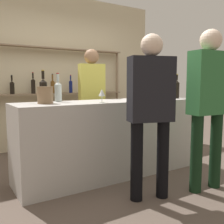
{
  "coord_description": "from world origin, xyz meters",
  "views": [
    {
      "loc": [
        -1.78,
        -2.85,
        1.21
      ],
      "look_at": [
        0.0,
        0.0,
        0.83
      ],
      "focal_mm": 42.0,
      "sensor_mm": 36.0,
      "label": 1
    }
  ],
  "objects": [
    {
      "name": "bar_counter",
      "position": [
        0.0,
        0.0,
        0.49
      ],
      "size": [
        2.47,
        0.65,
        0.97
      ],
      "primitive_type": "cube",
      "color": "#B7B2AD",
      "rests_on": "ground_plane"
    },
    {
      "name": "counter_bottle_2",
      "position": [
        -0.84,
        0.17,
        1.12
      ],
      "size": [
        0.09,
        0.09,
        0.38
      ],
      "color": "black",
      "rests_on": "bar_counter"
    },
    {
      "name": "server_behind_counter",
      "position": [
        0.11,
        0.76,
        1.03
      ],
      "size": [
        0.41,
        0.24,
        1.71
      ],
      "rotation": [
        0.0,
        0.0,
        -1.75
      ],
      "color": "brown",
      "rests_on": "ground_plane"
    },
    {
      "name": "ice_bucket",
      "position": [
        -0.87,
        0.02,
        1.07
      ],
      "size": [
        0.18,
        0.18,
        0.19
      ],
      "color": "#846647",
      "rests_on": "bar_counter"
    },
    {
      "name": "counter_bottle_0",
      "position": [
        -0.64,
        0.22,
        1.1
      ],
      "size": [
        0.08,
        0.08,
        0.35
      ],
      "color": "silver",
      "rests_on": "bar_counter"
    },
    {
      "name": "back_shelf",
      "position": [
        0.01,
        1.74,
        1.21
      ],
      "size": [
        2.47,
        0.18,
        1.82
      ],
      "color": "#897056",
      "rests_on": "ground_plane"
    },
    {
      "name": "ground_plane",
      "position": [
        0.0,
        0.0,
        0.0
      ],
      "size": [
        16.0,
        16.0,
        0.0
      ],
      "primitive_type": "plane",
      "color": "brown"
    },
    {
      "name": "customer_center",
      "position": [
        -0.06,
        -0.83,
        0.99
      ],
      "size": [
        0.49,
        0.32,
        1.68
      ],
      "rotation": [
        0.0,
        0.0,
        1.27
      ],
      "color": "black",
      "rests_on": "ground_plane"
    },
    {
      "name": "cork_jar",
      "position": [
        1.06,
        0.11,
        1.05
      ],
      "size": [
        0.1,
        0.1,
        0.16
      ],
      "color": "silver",
      "rests_on": "bar_counter"
    },
    {
      "name": "wine_glass",
      "position": [
        -0.27,
        -0.21,
        1.08
      ],
      "size": [
        0.08,
        0.08,
        0.16
      ],
      "color": "silver",
      "rests_on": "bar_counter"
    },
    {
      "name": "customer_right",
      "position": [
        0.63,
        -0.98,
        1.04
      ],
      "size": [
        0.48,
        0.24,
        1.77
      ],
      "rotation": [
        0.0,
        0.0,
        1.49
      ],
      "color": "black",
      "rests_on": "ground_plane"
    },
    {
      "name": "counter_bottle_1",
      "position": [
        1.06,
        -0.09,
        1.11
      ],
      "size": [
        0.08,
        0.08,
        0.35
      ],
      "color": "black",
      "rests_on": "bar_counter"
    },
    {
      "name": "back_wall",
      "position": [
        0.0,
        1.92,
        1.4
      ],
      "size": [
        4.07,
        0.12,
        2.8
      ],
      "primitive_type": "cube",
      "color": "beige",
      "rests_on": "ground_plane"
    }
  ]
}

